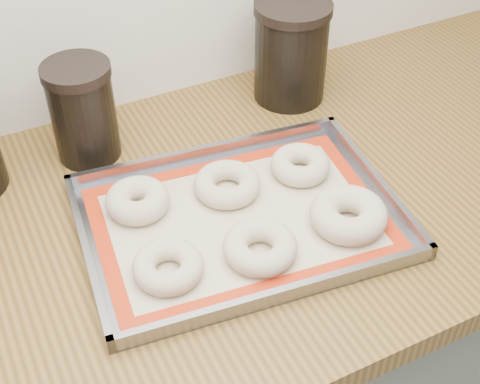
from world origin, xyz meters
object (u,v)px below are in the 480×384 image
canister_right (291,51)px  bagel_back_right (300,165)px  bagel_front_left (168,267)px  bagel_front_mid (260,247)px  bagel_back_mid (227,184)px  bagel_back_left (138,200)px  baking_tray (240,219)px  canister_mid (83,111)px  bagel_front_right (349,215)px

canister_right → bagel_back_right: bearing=-115.3°
bagel_front_left → bagel_front_mid: 0.13m
bagel_back_mid → bagel_back_right: bagel_back_right is taller
bagel_front_mid → bagel_back_left: bagel_back_left is taller
bagel_front_mid → bagel_back_mid: bearing=83.0°
bagel_front_left → bagel_back_right: 0.29m
bagel_front_left → bagel_back_right: bearing=21.7°
bagel_front_left → canister_right: (0.37, 0.32, 0.07)m
baking_tray → canister_mid: canister_mid is taller
bagel_back_mid → canister_right: size_ratio=0.56×
bagel_back_mid → canister_mid: 0.26m
canister_mid → bagel_back_left: bearing=-82.4°
bagel_front_right → bagel_front_mid: bearing=179.1°
bagel_back_mid → bagel_back_right: (0.12, -0.01, 0.00)m
baking_tray → canister_right: bearing=48.6°
bagel_front_left → bagel_front_right: bearing=-5.6°
bagel_front_right → bagel_back_mid: (-0.13, 0.14, -0.00)m
canister_right → bagel_front_right: bearing=-105.8°
bagel_front_right → bagel_back_mid: bearing=131.3°
baking_tray → bagel_front_right: bagel_front_right is taller
bagel_back_left → canister_mid: bearing=97.6°
bagel_front_left → bagel_front_right: bagel_front_right is taller
canister_right → bagel_front_mid: bearing=-125.1°
bagel_front_mid → baking_tray: bearing=84.7°
bagel_front_left → bagel_back_right: (0.27, 0.11, 0.00)m
bagel_front_right → canister_mid: bearing=130.0°
bagel_front_right → bagel_back_left: size_ratio=1.18×
bagel_front_mid → canister_mid: size_ratio=0.62×
bagel_front_right → canister_right: size_ratio=0.62×
bagel_front_right → canister_right: 0.36m
bagel_back_mid → bagel_front_right: bearing=-48.7°
bagel_back_left → bagel_front_mid: bearing=-54.3°
bagel_front_mid → bagel_front_right: bearing=-0.9°
bagel_back_left → canister_right: size_ratio=0.53×
bagel_front_left → bagel_back_left: size_ratio=1.01×
baking_tray → bagel_front_left: size_ratio=5.11×
bagel_back_right → canister_mid: bearing=143.9°
bagel_front_left → bagel_back_mid: 0.19m
baking_tray → canister_right: canister_right is taller
bagel_back_right → canister_right: bearing=64.7°
bagel_front_mid → bagel_back_mid: bagel_front_mid is taller
bagel_back_right → canister_right: (0.10, 0.21, 0.07)m
canister_mid → bagel_back_right: bearing=-36.1°
bagel_front_right → canister_mid: size_ratio=0.68×
bagel_back_left → bagel_back_mid: (0.14, -0.02, -0.00)m
baking_tray → canister_mid: bearing=119.8°
bagel_front_mid → bagel_back_right: bearing=42.9°
bagel_back_mid → bagel_back_right: bearing=-4.6°
bagel_front_right → bagel_back_right: bearing=91.0°
bagel_front_left → bagel_back_mid: (0.14, 0.12, 0.00)m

